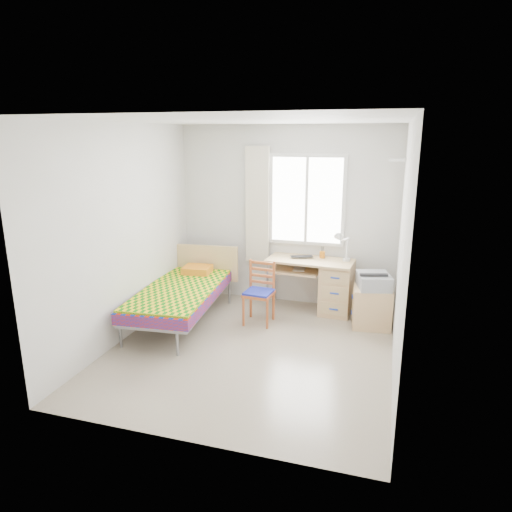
# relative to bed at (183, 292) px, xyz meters

# --- Properties ---
(floor) EXTENTS (3.50, 3.50, 0.00)m
(floor) POSITION_rel_bed_xyz_m (1.13, -0.56, -0.41)
(floor) COLOR #BCAD93
(floor) RESTS_ON ground
(ceiling) EXTENTS (3.50, 3.50, 0.00)m
(ceiling) POSITION_rel_bed_xyz_m (1.13, -0.56, 2.19)
(ceiling) COLOR white
(ceiling) RESTS_ON wall_back
(wall_back) EXTENTS (3.20, 0.00, 3.20)m
(wall_back) POSITION_rel_bed_xyz_m (1.13, 1.19, 0.89)
(wall_back) COLOR silver
(wall_back) RESTS_ON ground
(wall_left) EXTENTS (0.00, 3.50, 3.50)m
(wall_left) POSITION_rel_bed_xyz_m (-0.47, -0.56, 0.89)
(wall_left) COLOR silver
(wall_left) RESTS_ON ground
(wall_right) EXTENTS (0.00, 3.50, 3.50)m
(wall_right) POSITION_rel_bed_xyz_m (2.73, -0.56, 0.89)
(wall_right) COLOR silver
(wall_right) RESTS_ON ground
(window) EXTENTS (1.10, 0.04, 1.30)m
(window) POSITION_rel_bed_xyz_m (1.43, 1.17, 1.14)
(window) COLOR white
(window) RESTS_ON wall_back
(curtain) EXTENTS (0.35, 0.05, 1.70)m
(curtain) POSITION_rel_bed_xyz_m (0.71, 1.12, 1.04)
(curtain) COLOR #F0E4C6
(curtain) RESTS_ON wall_back
(floating_shelf) EXTENTS (0.20, 0.32, 0.03)m
(floating_shelf) POSITION_rel_bed_xyz_m (2.62, 0.84, 1.74)
(floating_shelf) COLOR white
(floating_shelf) RESTS_ON wall_right
(bed) EXTENTS (1.09, 2.04, 0.85)m
(bed) POSITION_rel_bed_xyz_m (0.00, 0.00, 0.00)
(bed) COLOR gray
(bed) RESTS_ON floor
(desk) EXTENTS (1.24, 0.63, 0.75)m
(desk) POSITION_rel_bed_xyz_m (1.87, 0.90, -0.01)
(desk) COLOR tan
(desk) RESTS_ON floor
(chair) EXTENTS (0.39, 0.39, 0.84)m
(chair) POSITION_rel_bed_xyz_m (1.00, 0.28, 0.06)
(chair) COLOR #A64220
(chair) RESTS_ON floor
(cabinet) EXTENTS (0.54, 0.48, 0.53)m
(cabinet) POSITION_rel_bed_xyz_m (2.45, 0.55, -0.15)
(cabinet) COLOR tan
(cabinet) RESTS_ON floor
(printer) EXTENTS (0.49, 0.53, 0.20)m
(printer) POSITION_rel_bed_xyz_m (2.45, 0.55, 0.22)
(printer) COLOR #989AA0
(printer) RESTS_ON cabinet
(laptop) EXTENTS (0.37, 0.30, 0.02)m
(laptop) POSITION_rel_bed_xyz_m (1.44, 0.92, 0.35)
(laptop) COLOR black
(laptop) RESTS_ON desk
(pen_cup) EXTENTS (0.09, 0.09, 0.10)m
(pen_cup) POSITION_rel_bed_xyz_m (1.70, 1.04, 0.38)
(pen_cup) COLOR orange
(pen_cup) RESTS_ON desk
(task_lamp) EXTENTS (0.23, 0.33, 0.43)m
(task_lamp) POSITION_rel_bed_xyz_m (1.99, 0.86, 0.60)
(task_lamp) COLOR white
(task_lamp) RESTS_ON desk
(book) EXTENTS (0.18, 0.24, 0.02)m
(book) POSITION_rel_bed_xyz_m (1.32, 0.91, 0.18)
(book) COLOR gray
(book) RESTS_ON desk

